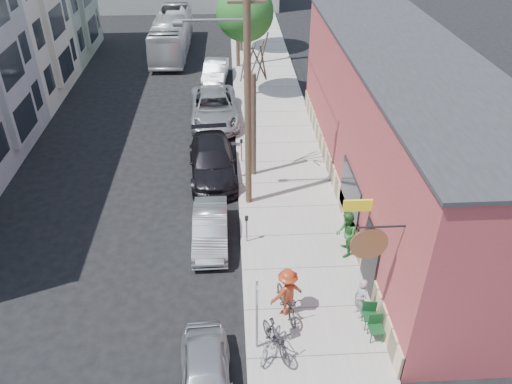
{
  "coord_description": "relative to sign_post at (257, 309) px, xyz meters",
  "views": [
    {
      "loc": [
        1.74,
        -13.91,
        12.96
      ],
      "look_at": [
        2.7,
        3.22,
        1.5
      ],
      "focal_mm": 35.0,
      "sensor_mm": 36.0,
      "label": 1
    }
  ],
  "objects": [
    {
      "name": "cafe_building",
      "position": [
        6.64,
        8.55,
        1.47
      ],
      "size": [
        6.6,
        20.2,
        6.61
      ],
      "color": "#9A393C",
      "rests_on": "ground"
    },
    {
      "name": "utility_pole_near",
      "position": [
        0.04,
        8.06,
        3.58
      ],
      "size": [
        3.57,
        0.28,
        10.0
      ],
      "color": "#503A28",
      "rests_on": "sidewalk"
    },
    {
      "name": "cyclist",
      "position": [
        1.08,
        1.41,
        -0.76
      ],
      "size": [
        1.36,
        1.11,
        1.84
      ],
      "primitive_type": "imported",
      "rotation": [
        0.0,
        0.0,
        3.56
      ],
      "color": "maroon",
      "rests_on": "sidewalk"
    },
    {
      "name": "sidewalk",
      "position": [
        1.9,
        14.55,
        -1.76
      ],
      "size": [
        4.5,
        58.0,
        0.15
      ],
      "primitive_type": "cube",
      "color": "#A49F97",
      "rests_on": "ground"
    },
    {
      "name": "car_0",
      "position": [
        -1.55,
        -1.39,
        -1.19
      ],
      "size": [
        1.72,
        3.83,
        1.28
      ],
      "primitive_type": "imported",
      "rotation": [
        0.0,
        0.0,
        0.06
      ],
      "color": "#9E9FA5",
      "rests_on": "ground"
    },
    {
      "name": "tree_leafy_mid",
      "position": [
        0.45,
        20.28,
        3.53
      ],
      "size": [
        3.46,
        3.46,
        6.96
      ],
      "color": "#44392C",
      "rests_on": "sidewalk"
    },
    {
      "name": "sign_post",
      "position": [
        0.0,
        0.0,
        0.0
      ],
      "size": [
        0.07,
        0.45,
        2.8
      ],
      "color": "slate",
      "rests_on": "sidewalk"
    },
    {
      "name": "parked_bike_a",
      "position": [
        0.59,
        -0.18,
        -1.14
      ],
      "size": [
        1.18,
        1.87,
        1.09
      ],
      "primitive_type": "imported",
      "rotation": [
        0.0,
        0.0,
        0.4
      ],
      "color": "black",
      "rests_on": "sidewalk"
    },
    {
      "name": "patron_grey",
      "position": [
        3.49,
        1.13,
        -0.91
      ],
      "size": [
        0.52,
        0.65,
        1.54
      ],
      "primitive_type": "imported",
      "rotation": [
        0.0,
        0.0,
        -1.26
      ],
      "color": "gray",
      "rests_on": "sidewalk"
    },
    {
      "name": "bus",
      "position": [
        -5.04,
        29.71,
        -0.37
      ],
      "size": [
        2.66,
        10.56,
        2.93
      ],
      "primitive_type": "imported",
      "rotation": [
        0.0,
        0.0,
        -0.02
      ],
      "color": "silver",
      "rests_on": "ground"
    },
    {
      "name": "tree_bare",
      "position": [
        0.45,
        10.44,
        0.86
      ],
      "size": [
        0.24,
        0.24,
        5.08
      ],
      "color": "#44392C",
      "rests_on": "sidewalk"
    },
    {
      "name": "parking_meter_far",
      "position": [
        -0.1,
        11.68,
        -0.85
      ],
      "size": [
        0.14,
        0.14,
        1.24
      ],
      "color": "slate",
      "rests_on": "sidewalk"
    },
    {
      "name": "parked_bike_b",
      "position": [
        0.43,
        -0.21,
        -1.26
      ],
      "size": [
        1.21,
        1.68,
        0.84
      ],
      "primitive_type": "imported",
      "rotation": [
        0.0,
        0.0,
        -0.46
      ],
      "color": "slate",
      "rests_on": "sidewalk"
    },
    {
      "name": "car_2",
      "position": [
        -1.55,
        10.65,
        -1.05
      ],
      "size": [
        2.58,
        5.52,
        1.56
      ],
      "primitive_type": "imported",
      "rotation": [
        0.0,
        0.0,
        0.08
      ],
      "color": "black",
      "rests_on": "ground"
    },
    {
      "name": "parking_meter_near",
      "position": [
        -0.1,
        5.25,
        -0.85
      ],
      "size": [
        0.14,
        0.14,
        1.24
      ],
      "color": "slate",
      "rests_on": "sidewalk"
    },
    {
      "name": "patio_chair_b",
      "position": [
        3.74,
        0.65,
        -1.24
      ],
      "size": [
        0.56,
        0.56,
        0.88
      ],
      "primitive_type": null,
      "rotation": [
        0.0,
        0.0,
        -0.12
      ],
      "color": "#113D1C",
      "rests_on": "sidewalk"
    },
    {
      "name": "ground",
      "position": [
        -2.35,
        3.55,
        -1.83
      ],
      "size": [
        120.0,
        120.0,
        0.0
      ],
      "primitive_type": "plane",
      "color": "black"
    },
    {
      "name": "cyclist_bike",
      "position": [
        1.08,
        1.41,
        -1.18
      ],
      "size": [
        1.06,
        2.0,
        1.0
      ],
      "primitive_type": "imported",
      "rotation": [
        0.0,
        0.0,
        0.22
      ],
      "color": "black",
      "rests_on": "sidewalk"
    },
    {
      "name": "car_4",
      "position": [
        -1.55,
        23.14,
        -1.12
      ],
      "size": [
        1.91,
        4.45,
        1.42
      ],
      "primitive_type": "imported",
      "rotation": [
        0.0,
        0.0,
        -0.09
      ],
      "color": "#97989E",
      "rests_on": "ground"
    },
    {
      "name": "car_3",
      "position": [
        -1.55,
        16.8,
        -1.01
      ],
      "size": [
        3.05,
        6.07,
        1.65
      ],
      "primitive_type": "imported",
      "rotation": [
        0.0,
        0.0,
        0.05
      ],
      "color": "#989C9F",
      "rests_on": "ground"
    },
    {
      "name": "car_1",
      "position": [
        -1.55,
        5.5,
        -1.19
      ],
      "size": [
        1.4,
        3.93,
        1.29
      ],
      "primitive_type": "imported",
      "rotation": [
        0.0,
        0.0,
        0.01
      ],
      "color": "gray",
      "rests_on": "ground"
    },
    {
      "name": "patron_green",
      "position": [
        3.65,
        4.27,
        -0.72
      ],
      "size": [
        0.85,
        1.02,
        1.92
      ],
      "primitive_type": "imported",
      "rotation": [
        0.0,
        0.0,
        -1.7
      ],
      "color": "#29682C",
      "rests_on": "sidewalk"
    },
    {
      "name": "patio_chair_a",
      "position": [
        3.8,
        0.12,
        -1.24
      ],
      "size": [
        0.52,
        0.52,
        0.88
      ],
      "primitive_type": null,
      "rotation": [
        0.0,
        0.0,
        0.05
      ],
      "color": "#113D1C",
      "rests_on": "sidewalk"
    }
  ]
}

